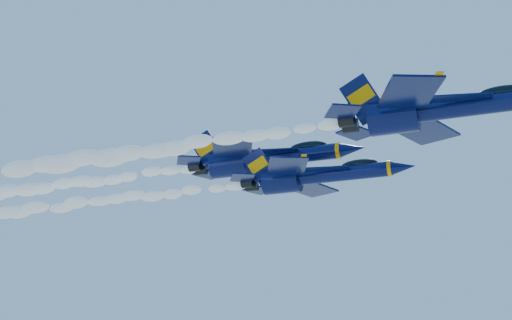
% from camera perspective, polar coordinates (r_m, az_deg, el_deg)
% --- Properties ---
extents(jet_lead, '(18.92, 15.52, 7.03)m').
position_cam_1_polar(jet_lead, '(59.43, 14.53, 3.96)').
color(jet_lead, '#080E3B').
extents(smoke_trail_jet_lead, '(34.01, 1.96, 1.76)m').
position_cam_1_polar(smoke_trail_jet_lead, '(65.92, -7.61, 0.87)').
color(smoke_trail_jet_lead, white).
extents(jet_second, '(17.40, 14.27, 6.47)m').
position_cam_1_polar(jet_second, '(70.87, 4.77, -1.26)').
color(jet_second, '#080E3B').
extents(smoke_trail_jet_second, '(34.01, 1.80, 1.62)m').
position_cam_1_polar(smoke_trail_jet_second, '(80.32, -12.31, -3.27)').
color(smoke_trail_jet_second, white).
extents(jet_third, '(19.84, 16.28, 7.37)m').
position_cam_1_polar(jet_third, '(78.22, 0.62, 0.11)').
color(jet_third, '#080E3B').
extents(smoke_trail_jet_third, '(34.01, 2.05, 1.85)m').
position_cam_1_polar(smoke_trail_jet_third, '(89.38, -15.00, -1.92)').
color(smoke_trail_jet_third, white).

